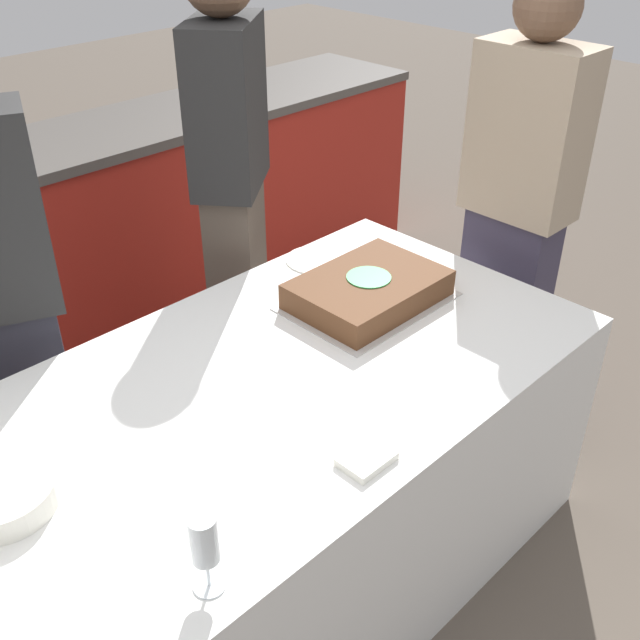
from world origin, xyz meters
name	(u,v)px	position (x,y,z in m)	size (l,w,h in m)	color
ground_plane	(253,588)	(0.00, 0.00, 0.00)	(14.00, 14.00, 0.00)	brown
dining_table	(247,502)	(0.00, 0.00, 0.37)	(2.02, 0.98, 0.74)	white
cake	(368,290)	(0.57, 0.08, 0.78)	(0.48, 0.35, 0.09)	#B7B2AD
plate_stack	(2,496)	(-0.58, 0.06, 0.77)	(0.22, 0.22, 0.06)	white
wine_glass	(204,542)	(-0.40, -0.40, 0.86)	(0.06, 0.06, 0.18)	white
side_plate_near_cake	(316,260)	(0.65, 0.38, 0.74)	(0.20, 0.20, 0.00)	white
utensil_pile	(367,459)	(0.05, -0.38, 0.75)	(0.12, 0.09, 0.02)	white
person_cutting_cake	(233,197)	(0.57, 0.71, 0.89)	(0.40, 0.38, 1.68)	#4C4238
person_seated_right	(516,215)	(1.23, 0.00, 0.84)	(0.20, 0.36, 1.61)	#383347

